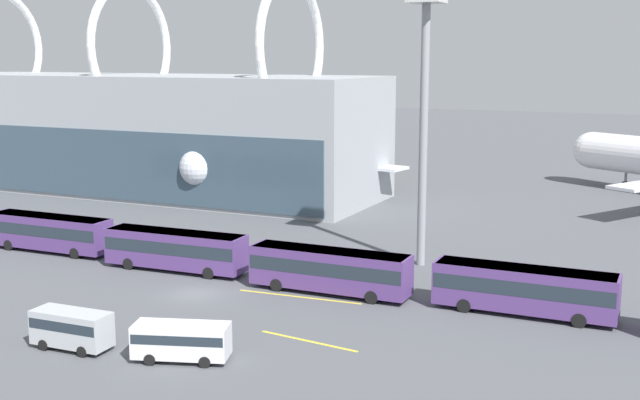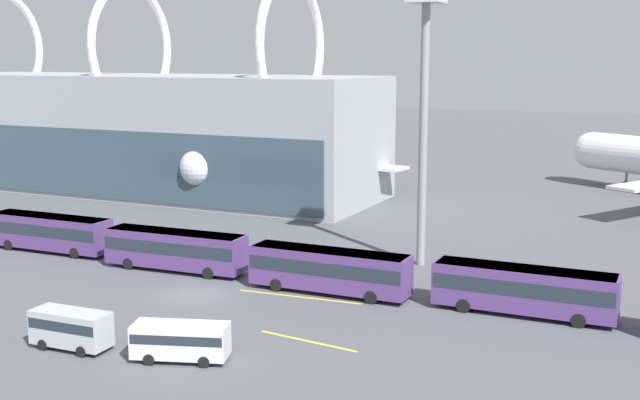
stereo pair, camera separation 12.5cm
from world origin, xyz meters
The scene contains 14 objects.
ground_plane centered at (0.00, 0.00, 0.00)m, with size 440.00×440.00×0.00m, color #515459.
terminal_building centered at (-59.20, 38.11, 8.24)m, with size 116.03×19.56×27.66m.
airliner_at_gate_far centered at (-16.30, 45.61, 5.00)m, with size 35.92×36.15×14.14m.
shuttle_bus_1 centered at (-19.97, 5.65, 1.98)m, with size 12.72×2.95×3.39m.
shuttle_bus_2 centered at (-5.41, 4.98, 1.98)m, with size 12.78×3.28×3.39m.
shuttle_bus_3 centered at (9.15, 4.52, 1.98)m, with size 12.71×2.90×3.39m.
shuttle_bus_4 centered at (23.71, 5.53, 1.98)m, with size 12.70×2.87×3.39m.
service_van_foreground centered at (-0.42, -13.16, 1.42)m, with size 5.17×2.19×2.43m.
service_van_crossing centered at (6.87, -11.89, 1.33)m, with size 6.09×3.80×2.25m.
floodlight_mast centered at (12.85, 15.68, 14.93)m, with size 2.85×2.85×23.02m.
lane_stripe_0 centered at (7.50, 2.62, 0.00)m, with size 9.96×0.25×0.01m, color yellow.
lane_stripe_1 centered at (12.31, -5.71, 0.00)m, with size 7.21×0.25×0.01m, color yellow.
lane_stripe_2 centered at (1.26, 10.80, 0.00)m, with size 6.49×0.25×0.01m, color yellow.
lane_stripe_4 centered at (-29.62, 10.49, 0.00)m, with size 6.11×0.25×0.01m, color yellow.
Camera 2 is at (33.78, -49.63, 17.97)m, focal length 45.00 mm.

